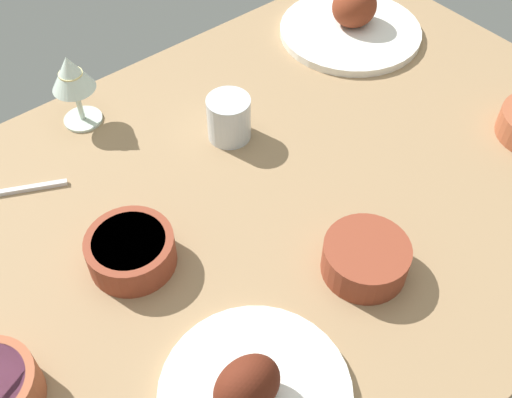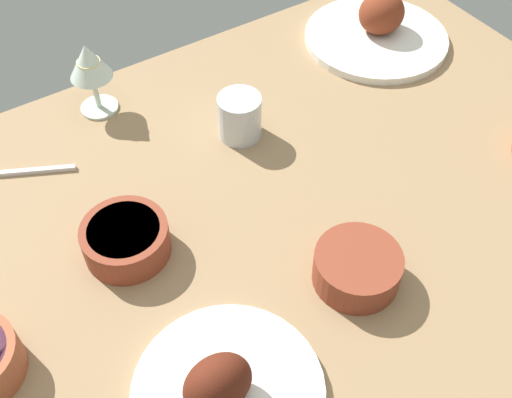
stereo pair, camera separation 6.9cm
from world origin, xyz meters
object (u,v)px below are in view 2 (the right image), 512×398
bowl_soup (126,239)px  wine_glass (89,65)px  plate_near_viewer (225,389)px  bowl_cream (357,267)px  fork_loose (23,172)px  plate_far_side (378,29)px  water_tumbler (240,117)px

bowl_soup → wine_glass: size_ratio=0.93×
plate_near_viewer → bowl_cream: size_ratio=1.95×
fork_loose → wine_glass: bearing=52.0°
plate_far_side → bowl_cream: 60.95cm
bowl_cream → bowl_soup: 34.28cm
plate_far_side → water_tumbler: size_ratio=3.66×
bowl_cream → fork_loose: bowl_cream is taller
bowl_cream → water_tumbler: 35.53cm
bowl_soup → water_tumbler: water_tumbler is taller
plate_far_side → fork_loose: bearing=-1.9°
bowl_cream → bowl_soup: bearing=-41.4°
plate_near_viewer → plate_far_side: plate_far_side is taller
water_tumbler → fork_loose: bearing=-17.9°
plate_far_side → wine_glass: wine_glass is taller
plate_near_viewer → bowl_soup: plate_near_viewer is taller
plate_near_viewer → water_tumbler: (-27.49, -40.58, 1.78)cm
wine_glass → water_tumbler: size_ratio=1.72×
wine_glass → water_tumbler: wine_glass is taller
fork_loose → bowl_cream: bearing=-28.3°
bowl_cream → fork_loose: bearing=-54.3°
bowl_soup → water_tumbler: (-27.95, -12.77, 1.17)cm
wine_glass → plate_far_side: bearing=169.1°
plate_near_viewer → fork_loose: size_ratio=1.42×
plate_near_viewer → bowl_cream: plate_near_viewer is taller
bowl_cream → plate_near_viewer: bearing=11.5°
plate_near_viewer → wine_glass: wine_glass is taller
plate_far_side → bowl_soup: (67.38, 21.80, 0.47)cm
plate_far_side → fork_loose: (75.41, -2.56, -2.03)cm
plate_far_side → fork_loose: 75.48cm
bowl_soup → bowl_cream: bearing=138.6°
bowl_soup → plate_near_viewer: bearing=91.0°
wine_glass → bowl_soup: bearing=73.8°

